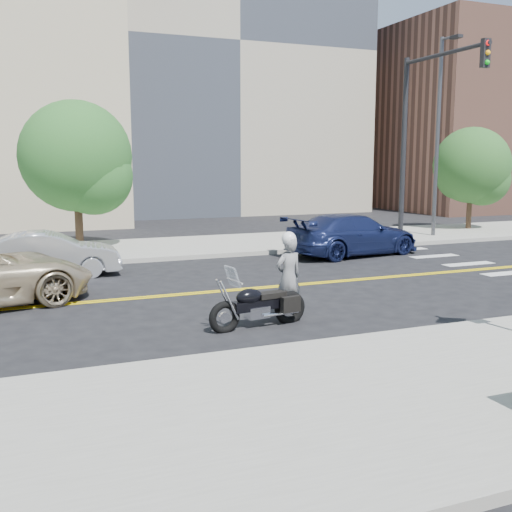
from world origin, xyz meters
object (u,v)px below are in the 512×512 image
object	(u,v)px
motorcyclist	(289,274)
parked_car_silver	(50,254)
parked_car_blue	(353,235)
motorcycle	(259,295)

from	to	relation	value
motorcyclist	parked_car_silver	xyz separation A→B (m)	(-4.42, 6.45, -0.25)
parked_car_silver	parked_car_blue	world-z (taller)	parked_car_blue
motorcyclist	motorcycle	world-z (taller)	motorcyclist
motorcycle	parked_car_silver	bearing A→B (deg)	108.24
motorcyclist	motorcycle	bearing A→B (deg)	20.29
motorcycle	parked_car_blue	world-z (taller)	parked_car_blue
parked_car_blue	parked_car_silver	bearing A→B (deg)	82.51
motorcyclist	parked_car_silver	distance (m)	7.82
motorcyclist	motorcycle	distance (m)	1.07
motorcycle	parked_car_silver	world-z (taller)	parked_car_silver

